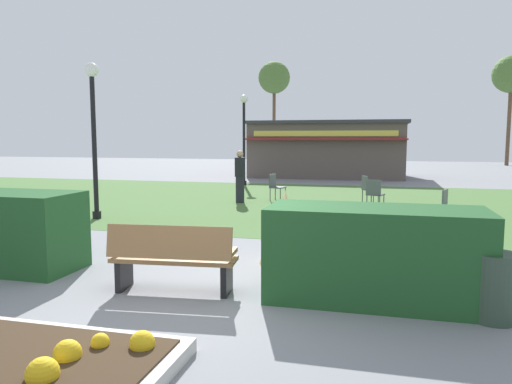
% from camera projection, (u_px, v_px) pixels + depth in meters
% --- Properties ---
extents(ground_plane, '(80.00, 80.00, 0.00)m').
position_uv_depth(ground_plane, '(209.00, 293.00, 6.52)').
color(ground_plane, slate).
extents(lawn_patch, '(36.00, 12.00, 0.01)m').
position_uv_depth(lawn_patch, '(309.00, 202.00, 15.75)').
color(lawn_patch, '#446B33').
rests_on(lawn_patch, ground_plane).
extents(park_bench, '(1.74, 0.69, 0.95)m').
position_uv_depth(park_bench, '(173.00, 258.00, 6.50)').
color(park_bench, olive).
rests_on(park_bench, ground_plane).
extents(hedge_left, '(2.53, 1.10, 1.24)m').
position_uv_depth(hedge_left, '(1.00, 230.00, 7.73)').
color(hedge_left, '#1E4C23').
rests_on(hedge_left, ground_plane).
extents(hedge_right, '(2.74, 1.10, 1.21)m').
position_uv_depth(hedge_right, '(375.00, 254.00, 6.18)').
color(hedge_right, '#1E4C23').
rests_on(hedge_right, ground_plane).
extents(ornamental_grass_behind_left, '(0.69, 0.69, 1.28)m').
position_uv_depth(ornamental_grass_behind_left, '(285.00, 230.00, 7.66)').
color(ornamental_grass_behind_left, '#D1BC7F').
rests_on(ornamental_grass_behind_left, ground_plane).
extents(ornamental_grass_behind_right, '(0.71, 0.71, 0.92)m').
position_uv_depth(ornamental_grass_behind_right, '(280.00, 236.00, 8.05)').
color(ornamental_grass_behind_right, '#D1BC7F').
rests_on(ornamental_grass_behind_right, ground_plane).
extents(lamppost_mid, '(0.36, 0.36, 3.98)m').
position_uv_depth(lamppost_mid, '(93.00, 121.00, 12.30)').
color(lamppost_mid, black).
rests_on(lamppost_mid, ground_plane).
extents(lamppost_far, '(0.36, 0.36, 3.98)m').
position_uv_depth(lamppost_far, '(244.00, 128.00, 21.29)').
color(lamppost_far, black).
rests_on(lamppost_far, ground_plane).
extents(trash_bin, '(0.52, 0.52, 0.79)m').
position_uv_depth(trash_bin, '(494.00, 287.00, 5.52)').
color(trash_bin, '#2D4233').
rests_on(trash_bin, ground_plane).
extents(food_kiosk, '(8.30, 4.95, 2.99)m').
position_uv_depth(food_kiosk, '(328.00, 149.00, 26.30)').
color(food_kiosk, '#594C47').
rests_on(food_kiosk, ground_plane).
extents(cafe_chair_west, '(0.54, 0.54, 0.89)m').
position_uv_depth(cafe_chair_west, '(275.00, 185.00, 16.16)').
color(cafe_chair_west, '#4C5156').
rests_on(cafe_chair_west, ground_plane).
extents(cafe_chair_east, '(0.56, 0.56, 0.89)m').
position_uv_depth(cafe_chair_east, '(375.00, 192.00, 14.02)').
color(cafe_chair_east, '#4C5156').
rests_on(cafe_chair_east, ground_plane).
extents(cafe_chair_center, '(0.58, 0.58, 0.89)m').
position_uv_depth(cafe_chair_center, '(368.00, 187.00, 15.42)').
color(cafe_chair_center, '#4C5156').
rests_on(cafe_chair_center, ground_plane).
extents(cafe_chair_north, '(0.56, 0.56, 0.89)m').
position_uv_depth(cafe_chair_north, '(450.00, 205.00, 11.30)').
color(cafe_chair_north, '#4C5156').
rests_on(cafe_chair_north, ground_plane).
extents(person_strolling, '(0.34, 0.34, 1.69)m').
position_uv_depth(person_strolling, '(240.00, 176.00, 15.60)').
color(person_strolling, '#23232D').
rests_on(person_strolling, ground_plane).
extents(parked_car_west_slot, '(4.36, 2.39, 1.20)m').
position_uv_depth(parked_car_west_slot, '(286.00, 158.00, 35.76)').
color(parked_car_west_slot, '#B7BABF').
rests_on(parked_car_west_slot, ground_plane).
extents(tree_left_bg, '(2.80, 2.80, 8.82)m').
position_uv_depth(tree_left_bg, '(274.00, 79.00, 42.70)').
color(tree_left_bg, brown).
rests_on(tree_left_bg, ground_plane).
extents(tree_right_bg, '(2.80, 2.80, 8.28)m').
position_uv_depth(tree_right_bg, '(512.00, 75.00, 36.28)').
color(tree_right_bg, brown).
rests_on(tree_right_bg, ground_plane).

